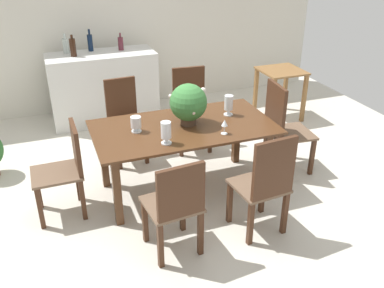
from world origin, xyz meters
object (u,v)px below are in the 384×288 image
(wine_bottle_dark, at_px, (121,43))
(wine_bottle_amber, at_px, (73,47))
(chair_far_right, at_px, (190,105))
(wine_bottle_clear, at_px, (90,42))
(crystal_vase_left, at_px, (166,131))
(chair_far_left, at_px, (124,116))
(side_table, at_px, (281,82))
(wine_glass, at_px, (225,124))
(flower_centerpiece, at_px, (188,103))
(dining_table, at_px, (184,136))
(chair_near_left, at_px, (176,204))
(chair_near_right, at_px, (266,182))
(chair_head_end, at_px, (66,166))
(crystal_vase_right, at_px, (136,123))
(kitchen_counter, at_px, (104,87))
(wine_bottle_green, at_px, (66,45))
(chair_foot_end, at_px, (282,124))
(crystal_vase_center_near, at_px, (229,104))

(wine_bottle_dark, bearing_deg, wine_bottle_amber, -170.48)
(chair_far_right, height_order, wine_bottle_clear, wine_bottle_clear)
(chair_far_right, distance_m, crystal_vase_left, 1.48)
(chair_far_left, height_order, side_table, chair_far_left)
(side_table, bearing_deg, wine_glass, -134.66)
(flower_centerpiece, bearing_deg, crystal_vase_left, -135.07)
(dining_table, height_order, wine_glass, wine_glass)
(dining_table, relative_size, chair_near_left, 1.97)
(dining_table, distance_m, chair_near_right, 1.05)
(chair_far_left, bearing_deg, wine_bottle_clear, 91.78)
(chair_head_end, bearing_deg, dining_table, 89.15)
(dining_table, xyz_separation_m, chair_near_left, (-0.40, -0.95, -0.12))
(chair_far_right, height_order, crystal_vase_right, chair_far_right)
(chair_near_right, relative_size, kitchen_counter, 0.68)
(chair_near_right, xyz_separation_m, wine_bottle_green, (-1.31, 3.33, 0.54))
(chair_head_end, height_order, kitchen_counter, kitchen_counter)
(wine_bottle_dark, height_order, wine_bottle_clear, wine_bottle_clear)
(side_table, bearing_deg, chair_far_right, -165.14)
(chair_near_left, bearing_deg, crystal_vase_left, -106.39)
(chair_far_right, height_order, wine_bottle_amber, wine_bottle_amber)
(chair_foot_end, distance_m, wine_bottle_dark, 2.66)
(chair_far_left, relative_size, crystal_vase_left, 4.48)
(dining_table, height_order, wine_bottle_clear, wine_bottle_clear)
(kitchen_counter, xyz_separation_m, wine_bottle_green, (-0.43, 0.18, 0.60))
(wine_bottle_amber, bearing_deg, crystal_vase_center_near, -56.47)
(chair_head_end, distance_m, flower_centerpiece, 1.33)
(chair_far_right, relative_size, wine_bottle_amber, 3.53)
(crystal_vase_center_near, bearing_deg, chair_near_right, -96.47)
(chair_near_left, relative_size, chair_foot_end, 0.88)
(chair_foot_end, height_order, wine_bottle_clear, wine_bottle_clear)
(chair_foot_end, bearing_deg, side_table, -24.92)
(dining_table, height_order, crystal_vase_left, crystal_vase_left)
(crystal_vase_center_near, distance_m, kitchen_counter, 2.34)
(side_table, bearing_deg, crystal_vase_left, -143.21)
(chair_near_right, xyz_separation_m, side_table, (1.54, 2.33, -0.00))
(crystal_vase_left, xyz_separation_m, kitchen_counter, (-0.18, 2.50, -0.38))
(flower_centerpiece, relative_size, wine_bottle_dark, 1.76)
(wine_glass, xyz_separation_m, wine_bottle_clear, (-0.87, 2.67, 0.26))
(chair_near_left, relative_size, wine_bottle_green, 3.48)
(chair_far_right, xyz_separation_m, crystal_vase_right, (-0.90, -0.92, 0.28))
(side_table, bearing_deg, flower_centerpiece, -144.90)
(chair_near_left, height_order, wine_bottle_clear, wine_bottle_clear)
(chair_foot_end, bearing_deg, chair_far_right, 43.80)
(crystal_vase_left, xyz_separation_m, wine_bottle_dark, (0.13, 2.58, 0.21))
(chair_head_end, bearing_deg, chair_near_left, 38.53)
(flower_centerpiece, relative_size, wine_bottle_clear, 1.40)
(crystal_vase_center_near, relative_size, wine_bottle_dark, 0.92)
(wine_bottle_amber, distance_m, wine_bottle_clear, 0.33)
(flower_centerpiece, height_order, side_table, flower_centerpiece)
(wine_bottle_clear, bearing_deg, chair_near_right, -73.61)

